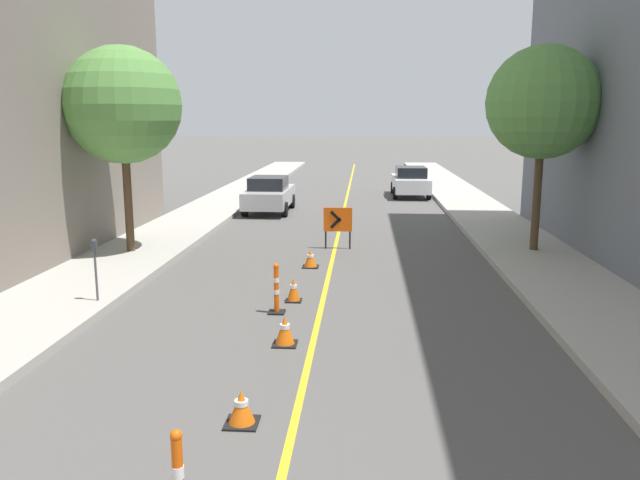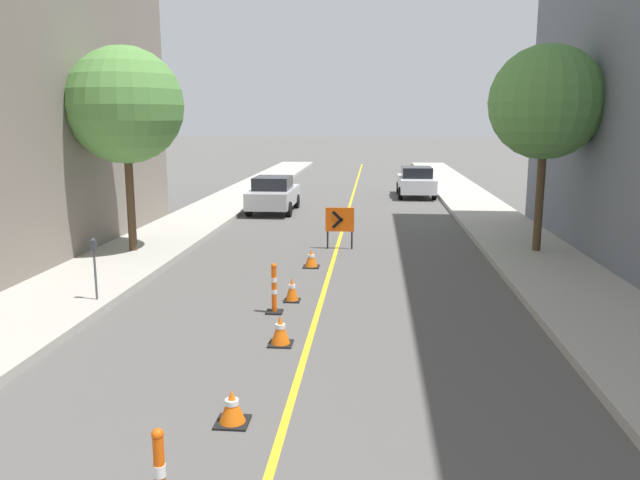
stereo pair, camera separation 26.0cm
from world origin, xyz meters
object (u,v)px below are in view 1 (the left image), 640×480
(parked_car_curb_near, at_px, (269,194))
(street_tree_left_near, at_px, (123,106))
(arrow_barricade_primary, at_px, (338,221))
(traffic_cone_fourth, at_px, (285,331))
(parking_meter_far_curb, at_px, (95,257))
(traffic_cone_third, at_px, (242,408))
(traffic_cone_fifth, at_px, (294,290))
(parked_car_curb_mid, at_px, (410,181))
(street_tree_right_near, at_px, (543,103))
(traffic_cone_farthest, at_px, (310,259))
(delineator_post_rear, at_px, (276,292))

(parked_car_curb_near, xyz_separation_m, street_tree_left_near, (-2.79, -9.30, 3.65))
(arrow_barricade_primary, relative_size, street_tree_left_near, 0.22)
(arrow_barricade_primary, bearing_deg, traffic_cone_fourth, -95.18)
(parked_car_curb_near, bearing_deg, traffic_cone_fourth, -79.84)
(parking_meter_far_curb, bearing_deg, traffic_cone_third, -50.19)
(parked_car_curb_near, xyz_separation_m, parking_meter_far_curb, (-1.59, -14.46, 0.34))
(traffic_cone_fifth, relative_size, parked_car_curb_mid, 0.13)
(parked_car_curb_mid, relative_size, street_tree_left_near, 0.72)
(parked_car_curb_near, distance_m, street_tree_right_near, 13.02)
(street_tree_right_near, bearing_deg, traffic_cone_fifth, -141.34)
(traffic_cone_fifth, distance_m, street_tree_left_near, 8.10)
(traffic_cone_farthest, bearing_deg, traffic_cone_third, -90.93)
(parked_car_curb_mid, bearing_deg, arrow_barricade_primary, -104.07)
(delineator_post_rear, distance_m, parking_meter_far_curb, 4.01)
(traffic_cone_farthest, bearing_deg, parked_car_curb_mid, 76.63)
(traffic_cone_third, relative_size, parking_meter_far_curb, 0.35)
(delineator_post_rear, bearing_deg, parked_car_curb_near, 99.24)
(arrow_barricade_primary, distance_m, street_tree_right_near, 7.02)
(street_tree_right_near, bearing_deg, parked_car_curb_mid, 100.61)
(arrow_barricade_primary, height_order, parked_car_curb_near, parked_car_curb_near)
(traffic_cone_farthest, distance_m, delineator_post_rear, 4.24)
(traffic_cone_fourth, height_order, delineator_post_rear, delineator_post_rear)
(parked_car_curb_mid, xyz_separation_m, street_tree_right_near, (2.71, -14.46, 3.73))
(arrow_barricade_primary, relative_size, street_tree_right_near, 0.22)
(traffic_cone_fourth, relative_size, delineator_post_rear, 0.51)
(delineator_post_rear, xyz_separation_m, arrow_barricade_primary, (1.01, 6.80, 0.43))
(arrow_barricade_primary, height_order, parking_meter_far_curb, parking_meter_far_curb)
(traffic_cone_fourth, xyz_separation_m, parking_meter_far_curb, (-4.37, 1.95, 0.87))
(traffic_cone_fourth, relative_size, arrow_barricade_primary, 0.42)
(traffic_cone_fifth, relative_size, arrow_barricade_primary, 0.41)
(arrow_barricade_primary, bearing_deg, parked_car_curb_near, 112.34)
(delineator_post_rear, height_order, parked_car_curb_mid, parked_car_curb_mid)
(street_tree_left_near, bearing_deg, parking_meter_far_curb, -76.92)
(street_tree_left_near, bearing_deg, arrow_barricade_primary, 14.33)
(parked_car_curb_near, xyz_separation_m, street_tree_right_near, (9.36, -8.25, 3.73))
(parking_meter_far_curb, bearing_deg, delineator_post_rear, -0.92)
(traffic_cone_fifth, xyz_separation_m, street_tree_left_near, (-5.41, 4.34, 4.19))
(parked_car_curb_near, relative_size, parking_meter_far_curb, 3.15)
(traffic_cone_fifth, relative_size, street_tree_left_near, 0.09)
(traffic_cone_third, height_order, arrow_barricade_primary, arrow_barricade_primary)
(traffic_cone_fourth, distance_m, parked_car_curb_mid, 22.95)
(traffic_cone_third, relative_size, street_tree_right_near, 0.08)
(traffic_cone_farthest, bearing_deg, traffic_cone_fourth, -89.49)
(parking_meter_far_curb, bearing_deg, traffic_cone_fourth, -24.06)
(street_tree_left_near, bearing_deg, parked_car_curb_mid, 58.68)
(delineator_post_rear, xyz_separation_m, parked_car_curb_near, (-2.36, 14.52, 0.34))
(street_tree_left_near, bearing_deg, delineator_post_rear, -45.41)
(parking_meter_far_curb, bearing_deg, traffic_cone_farthest, 43.92)
(traffic_cone_fourth, relative_size, traffic_cone_fifth, 1.01)
(traffic_cone_fourth, xyz_separation_m, street_tree_right_near, (6.58, 8.16, 4.26))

